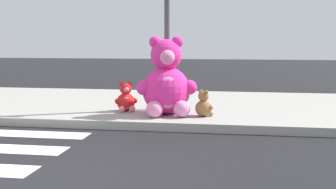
{
  "coord_description": "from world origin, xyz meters",
  "views": [
    {
      "loc": [
        2.25,
        -3.54,
        1.51
      ],
      "look_at": [
        1.14,
        3.6,
        0.55
      ],
      "focal_mm": 43.26,
      "sensor_mm": 36.0,
      "label": 1
    }
  ],
  "objects_px": {
    "sign_pole": "(167,23)",
    "plush_pink_large": "(166,83)",
    "plush_brown": "(204,106)",
    "plush_red": "(126,99)",
    "plush_teal": "(182,94)"
  },
  "relations": [
    {
      "from": "plush_red",
      "to": "plush_brown",
      "type": "relative_size",
      "value": 1.19
    },
    {
      "from": "sign_pole",
      "to": "plush_pink_large",
      "type": "xyz_separation_m",
      "value": [
        0.08,
        -0.59,
        -1.12
      ]
    },
    {
      "from": "sign_pole",
      "to": "plush_red",
      "type": "distance_m",
      "value": 1.69
    },
    {
      "from": "plush_pink_large",
      "to": "plush_red",
      "type": "distance_m",
      "value": 0.93
    },
    {
      "from": "plush_brown",
      "to": "plush_pink_large",
      "type": "bearing_deg",
      "value": 172.13
    },
    {
      "from": "sign_pole",
      "to": "plush_red",
      "type": "relative_size",
      "value": 5.55
    },
    {
      "from": "plush_red",
      "to": "sign_pole",
      "type": "bearing_deg",
      "value": 26.56
    },
    {
      "from": "plush_brown",
      "to": "plush_teal",
      "type": "bearing_deg",
      "value": 110.21
    },
    {
      "from": "plush_pink_large",
      "to": "plush_brown",
      "type": "relative_size",
      "value": 2.99
    },
    {
      "from": "plush_brown",
      "to": "plush_red",
      "type": "bearing_deg",
      "value": 168.48
    },
    {
      "from": "sign_pole",
      "to": "plush_teal",
      "type": "bearing_deg",
      "value": 76.9
    },
    {
      "from": "sign_pole",
      "to": "plush_pink_large",
      "type": "relative_size",
      "value": 2.21
    },
    {
      "from": "plush_pink_large",
      "to": "plush_teal",
      "type": "relative_size",
      "value": 2.88
    },
    {
      "from": "sign_pole",
      "to": "plush_brown",
      "type": "bearing_deg",
      "value": -41.26
    },
    {
      "from": "plush_pink_large",
      "to": "plush_teal",
      "type": "distance_m",
      "value": 1.53
    }
  ]
}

